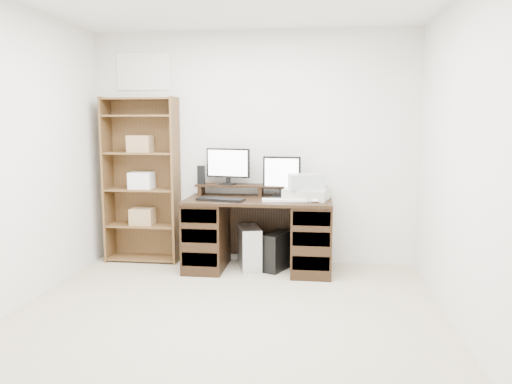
% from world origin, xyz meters
% --- Properties ---
extents(room, '(3.54, 4.04, 2.54)m').
position_xyz_m(room, '(-0.00, 0.00, 1.25)').
color(room, '#BDB193').
rests_on(room, ground).
extents(desk, '(1.50, 0.70, 0.75)m').
position_xyz_m(desk, '(0.10, 1.64, 0.39)').
color(desk, black).
rests_on(desk, ground).
extents(riser_shelf, '(1.40, 0.22, 0.12)m').
position_xyz_m(riser_shelf, '(0.10, 1.85, 0.84)').
color(riser_shelf, black).
rests_on(riser_shelf, desk).
extents(monitor_wide, '(0.48, 0.16, 0.39)m').
position_xyz_m(monitor_wide, '(-0.25, 1.84, 1.09)').
color(monitor_wide, black).
rests_on(monitor_wide, riser_shelf).
extents(monitor_small, '(0.39, 0.16, 0.43)m').
position_xyz_m(monitor_small, '(0.33, 1.76, 0.98)').
color(monitor_small, black).
rests_on(monitor_small, desk).
extents(speaker, '(0.09, 0.09, 0.20)m').
position_xyz_m(speaker, '(-0.55, 1.84, 0.97)').
color(speaker, black).
rests_on(speaker, riser_shelf).
extents(keyboard_black, '(0.50, 0.26, 0.03)m').
position_xyz_m(keyboard_black, '(-0.26, 1.47, 0.76)').
color(keyboard_black, black).
rests_on(keyboard_black, desk).
extents(keyboard_white, '(0.46, 0.19, 0.02)m').
position_xyz_m(keyboard_white, '(0.37, 1.53, 0.76)').
color(keyboard_white, white).
rests_on(keyboard_white, desk).
extents(mouse, '(0.09, 0.07, 0.03)m').
position_xyz_m(mouse, '(0.68, 1.48, 0.77)').
color(mouse, silver).
rests_on(mouse, desk).
extents(printer, '(0.50, 0.41, 0.11)m').
position_xyz_m(printer, '(0.59, 1.67, 0.80)').
color(printer, '#B6B19E').
rests_on(printer, desk).
extents(basket, '(0.40, 0.32, 0.15)m').
position_xyz_m(basket, '(0.59, 1.67, 0.93)').
color(basket, '#989DA2').
rests_on(basket, printer).
extents(tower_silver, '(0.32, 0.48, 0.45)m').
position_xyz_m(tower_silver, '(-0.00, 1.67, 0.22)').
color(tower_silver, '#B9BBC0').
rests_on(tower_silver, ground).
extents(tower_black, '(0.32, 0.43, 0.39)m').
position_xyz_m(tower_black, '(0.30, 1.67, 0.20)').
color(tower_black, black).
rests_on(tower_black, ground).
extents(bookshelf, '(0.80, 0.30, 1.80)m').
position_xyz_m(bookshelf, '(-1.22, 1.86, 0.92)').
color(bookshelf, brown).
rests_on(bookshelf, ground).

